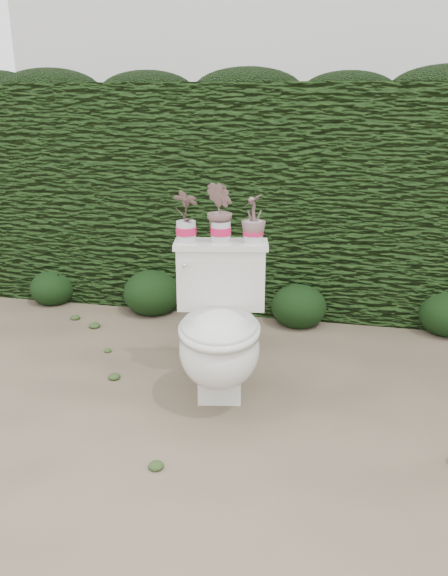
% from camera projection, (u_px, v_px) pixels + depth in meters
% --- Properties ---
extents(ground, '(60.00, 60.00, 0.00)m').
position_uv_depth(ground, '(190.00, 387.00, 3.07)').
color(ground, '#83725A').
rests_on(ground, ground).
extents(hedge, '(8.00, 1.00, 1.60)m').
position_uv_depth(hedge, '(243.00, 194.00, 4.29)').
color(hedge, '#234015').
rests_on(hedge, ground).
extents(house_wall, '(8.00, 3.50, 4.00)m').
position_uv_depth(house_wall, '(341.00, 60.00, 7.87)').
color(house_wall, silver).
rests_on(house_wall, ground).
extents(toilet, '(0.57, 0.75, 0.78)m').
position_uv_depth(toilet, '(220.00, 332.00, 2.89)').
color(toilet, silver).
rests_on(toilet, ground).
extents(potted_plant_left, '(0.16, 0.12, 0.26)m').
position_uv_depth(potted_plant_left, '(186.00, 217.00, 2.95)').
color(potted_plant_left, '#1F6525').
rests_on(potted_plant_left, toilet).
extents(potted_plant_center, '(0.21, 0.22, 0.31)m').
position_uv_depth(potted_plant_center, '(221.00, 213.00, 2.93)').
color(potted_plant_center, '#1F6525').
rests_on(potted_plant_center, toilet).
extents(potted_plant_right, '(0.15, 0.15, 0.24)m').
position_uv_depth(potted_plant_right, '(253.00, 219.00, 2.94)').
color(potted_plant_right, '#1F6525').
rests_on(potted_plant_right, toilet).
extents(liriope_clump_1, '(0.34, 0.34, 0.28)m').
position_uv_depth(liriope_clump_1, '(53.00, 284.00, 4.32)').
color(liriope_clump_1, black).
rests_on(liriope_clump_1, ground).
extents(liriope_clump_2, '(0.42, 0.42, 0.34)m').
position_uv_depth(liriope_clump_2, '(152.00, 289.00, 4.12)').
color(liriope_clump_2, black).
rests_on(liriope_clump_2, ground).
extents(liriope_clump_3, '(0.38, 0.38, 0.31)m').
position_uv_depth(liriope_clump_3, '(299.00, 302.00, 3.90)').
color(liriope_clump_3, black).
rests_on(liriope_clump_3, ground).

